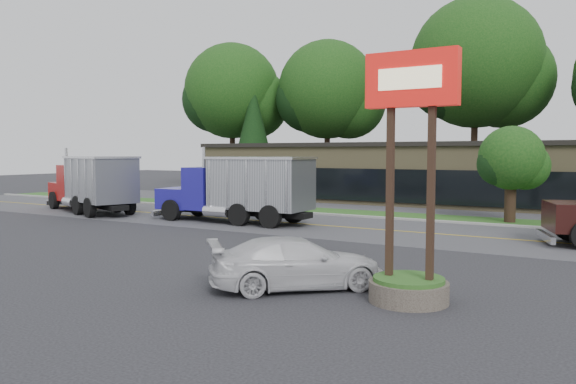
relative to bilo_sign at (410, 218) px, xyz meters
name	(u,v)px	position (x,y,z in m)	size (l,w,h in m)	color
ground	(158,249)	(-10.50, 2.50, -2.02)	(140.00, 140.00, 0.00)	#3A3A40
road	(282,223)	(-10.50, 11.50, -2.02)	(60.00, 8.00, 0.02)	slate
center_line	(282,223)	(-10.50, 11.50, -2.02)	(60.00, 0.12, 0.01)	gold
curb	(320,215)	(-10.50, 15.70, -2.02)	(60.00, 0.30, 0.12)	#9E9E99
grass_verge	(334,212)	(-10.50, 17.50, -2.02)	(60.00, 3.40, 0.03)	#285B1F
far_parking	(366,205)	(-10.50, 22.50, -2.02)	(60.00, 7.00, 0.02)	slate
strip_mall	(422,174)	(-8.50, 28.50, -0.02)	(32.00, 12.00, 4.00)	#8F7F57
bilo_sign	(410,218)	(0.00, 0.00, 0.00)	(2.20, 1.90, 5.95)	#6B6054
tree_far_a	(234,96)	(-30.34, 34.62, 7.44)	(10.40, 9.79, 14.83)	#382619
tree_far_b	(329,94)	(-20.35, 36.62, 7.23)	(10.16, 9.56, 14.50)	#382619
tree_far_c	(478,69)	(-6.32, 36.64, 8.61)	(11.68, 10.99, 16.66)	#382619
evergreen_left	(253,131)	(-26.50, 32.50, 3.68)	(4.57, 4.57, 10.39)	#382619
tree_verge	(513,161)	(-0.45, 17.54, 1.12)	(3.47, 3.27, 4.95)	#382619
dump_truck_red	(93,183)	(-22.64, 9.83, -0.21)	(9.01, 5.27, 3.36)	black
dump_truck_blue	(241,188)	(-12.32, 10.42, -0.22)	(8.70, 2.80, 3.36)	black
rally_car	(297,263)	(-3.00, -0.16, -1.35)	(1.88, 4.63, 1.34)	silver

